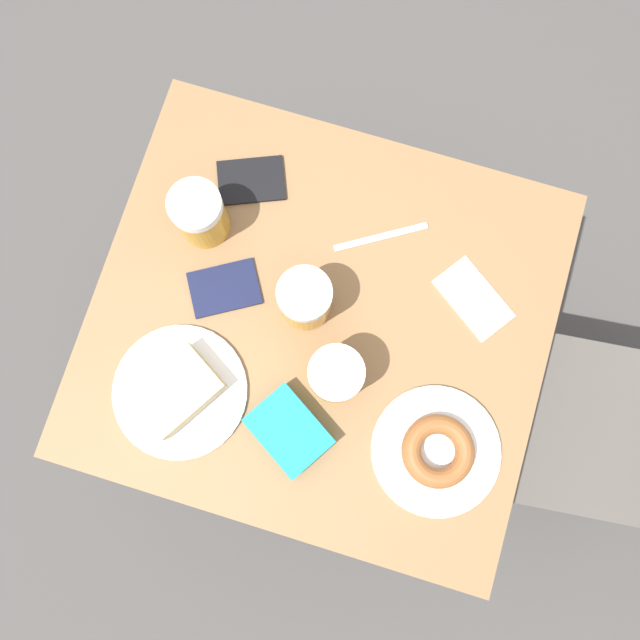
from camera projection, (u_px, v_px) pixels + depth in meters
name	position (u px, v px, depth m)	size (l,w,h in m)	color
ground_plane	(320.00, 362.00, 1.90)	(8.00, 8.00, 0.00)	#474442
table	(320.00, 328.00, 1.22)	(0.76, 0.83, 0.77)	olive
plate_with_cake	(178.00, 391.00, 1.10)	(0.24, 0.24, 0.05)	white
plate_with_donut	(437.00, 451.00, 1.09)	(0.23, 0.23, 0.04)	white
beer_mug_left	(336.00, 375.00, 1.06)	(0.09, 0.09, 0.12)	#C68C23
beer_mug_center	(305.00, 299.00, 1.09)	(0.09, 0.09, 0.12)	#C68C23
beer_mug_right	(200.00, 214.00, 1.11)	(0.09, 0.09, 0.12)	#C68C23
napkin_folded	(473.00, 299.00, 1.15)	(0.15, 0.16, 0.00)	white
fork	(381.00, 237.00, 1.16)	(0.10, 0.16, 0.00)	silver
passport_near_edge	(225.00, 288.00, 1.15)	(0.14, 0.15, 0.01)	#141938
passport_far_edge	(251.00, 181.00, 1.18)	(0.13, 0.15, 0.01)	black
blue_pouch	(289.00, 431.00, 1.09)	(0.16, 0.17, 0.04)	teal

